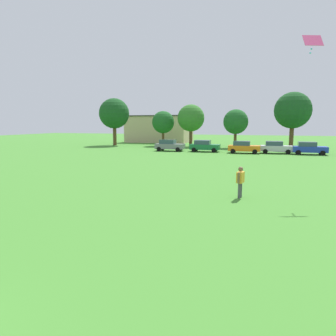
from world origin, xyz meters
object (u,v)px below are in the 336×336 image
at_px(parked_car_green_1, 204,146).
at_px(tree_center, 191,118).
at_px(tree_right, 236,122).
at_px(kite, 313,42).
at_px(adult_bystander, 240,179).
at_px(parked_car_orange_2, 244,147).
at_px(parked_car_blue_4, 309,148).
at_px(parked_car_silver_3, 276,147).
at_px(parked_car_gray_0, 169,145).
at_px(tree_left, 163,122).
at_px(tree_far_right, 293,111).
at_px(tree_far_left, 114,114).

height_order(parked_car_green_1, tree_center, tree_center).
bearing_deg(tree_right, parked_car_green_1, -112.24).
distance_m(kite, parked_car_green_1, 27.74).
xyz_separation_m(adult_bystander, parked_car_orange_2, (-1.68, 26.70, -0.18)).
xyz_separation_m(adult_bystander, parked_car_blue_4, (6.77, 27.41, -0.18)).
height_order(parked_car_blue_4, tree_right, tree_right).
height_order(adult_bystander, parked_car_green_1, adult_bystander).
relative_size(parked_car_orange_2, parked_car_silver_3, 1.00).
relative_size(kite, parked_car_blue_4, 0.28).
distance_m(parked_car_gray_0, tree_left, 11.54).
distance_m(adult_bystander, parked_car_silver_3, 27.82).
bearing_deg(parked_car_orange_2, tree_left, 146.06).
bearing_deg(tree_center, parked_car_blue_4, -26.85).
height_order(parked_car_gray_0, tree_right, tree_right).
relative_size(tree_left, tree_center, 0.86).
relative_size(parked_car_silver_3, parked_car_blue_4, 1.00).
xyz_separation_m(tree_center, tree_far_right, (16.84, 0.31, 1.15)).
relative_size(adult_bystander, parked_car_gray_0, 0.41).
distance_m(parked_car_orange_2, parked_car_silver_3, 4.40).
xyz_separation_m(parked_car_silver_3, tree_far_right, (2.57, 9.36, 5.32)).
xyz_separation_m(kite, parked_car_gray_0, (-16.17, 23.83, -7.95)).
height_order(parked_car_green_1, tree_far_right, tree_far_right).
height_order(parked_car_blue_4, tree_far_left, tree_far_left).
distance_m(tree_left, tree_far_right, 22.22).
distance_m(kite, tree_center, 37.17).
height_order(parked_car_green_1, tree_right, tree_right).
bearing_deg(tree_center, tree_left, 177.39).
distance_m(parked_car_green_1, tree_center, 11.21).
xyz_separation_m(tree_far_left, tree_center, (14.44, 1.36, -0.89)).
xyz_separation_m(parked_car_orange_2, parked_car_silver_3, (4.29, 1.00, 0.00)).
height_order(parked_car_silver_3, tree_far_left, tree_far_left).
distance_m(parked_car_silver_3, tree_right, 11.06).
distance_m(parked_car_silver_3, tree_far_right, 11.07).
xyz_separation_m(tree_center, tree_right, (7.91, -0.71, -0.66)).
relative_size(kite, tree_far_right, 0.13).
bearing_deg(tree_far_right, parked_car_green_1, -142.01).
height_order(adult_bystander, tree_right, tree_right).
distance_m(parked_car_gray_0, parked_car_blue_4, 19.36).
distance_m(parked_car_gray_0, parked_car_orange_2, 10.90).
distance_m(tree_center, tree_far_right, 16.88).
xyz_separation_m(parked_car_gray_0, tree_right, (8.83, 9.15, 3.51)).
distance_m(parked_car_orange_2, tree_far_right, 13.52).
relative_size(kite, parked_car_silver_3, 0.28).
xyz_separation_m(parked_car_silver_3, tree_left, (-19.57, 9.29, 3.44)).
xyz_separation_m(kite, tree_far_left, (-29.69, 32.33, -2.89)).
bearing_deg(kite, parked_car_green_1, 114.26).
xyz_separation_m(parked_car_gray_0, tree_far_left, (-13.52, 8.50, 5.07)).
bearing_deg(tree_far_left, tree_far_right, 3.05).
xyz_separation_m(adult_bystander, tree_right, (-3.75, 36.04, 3.33)).
height_order(kite, parked_car_blue_4, kite).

